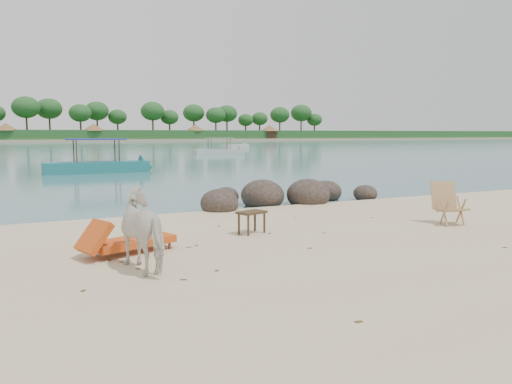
% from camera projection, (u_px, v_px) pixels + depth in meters
% --- Properties ---
extents(water, '(400.00, 400.00, 0.00)m').
position_uv_depth(water, '(48.00, 146.00, 89.27)').
color(water, '#3C7879').
rests_on(water, ground).
extents(far_shore, '(420.00, 90.00, 1.40)m').
position_uv_depth(far_shore, '(34.00, 140.00, 161.04)').
color(far_shore, tan).
rests_on(far_shore, ground).
extents(far_scenery, '(420.00, 18.00, 9.50)m').
position_uv_depth(far_scenery, '(38.00, 130.00, 130.80)').
color(far_scenery, '#1E4C1E').
rests_on(far_scenery, ground).
extents(boulders, '(6.32, 2.84, 0.99)m').
position_uv_depth(boulders, '(283.00, 197.00, 15.63)').
color(boulders, '#2D241E').
rests_on(boulders, ground).
extents(cow, '(1.00, 1.63, 1.28)m').
position_uv_depth(cow, '(148.00, 231.00, 7.88)').
color(cow, silver).
rests_on(cow, ground).
extents(side_table, '(0.69, 0.56, 0.48)m').
position_uv_depth(side_table, '(252.00, 224.00, 10.69)').
color(side_table, '#312013').
rests_on(side_table, ground).
extents(lounge_chair, '(1.99, 1.25, 0.56)m').
position_uv_depth(lounge_chair, '(133.00, 238.00, 9.01)').
color(lounge_chair, '#D35E18').
rests_on(lounge_chair, ground).
extents(deck_chair, '(0.86, 0.90, 1.00)m').
position_uv_depth(deck_chair, '(453.00, 205.00, 11.72)').
color(deck_chair, tan).
rests_on(deck_chair, ground).
extents(boat_near, '(6.46, 1.62, 3.13)m').
position_uv_depth(boat_near, '(96.00, 144.00, 28.16)').
color(boat_near, '#1D6F73').
rests_on(boat_near, water).
extents(boat_mid, '(5.97, 1.79, 2.87)m').
position_uv_depth(boat_mid, '(219.00, 140.00, 52.92)').
color(boat_mid, '#B6B7B2').
rests_on(boat_mid, water).
extents(boat_far, '(5.68, 3.99, 0.67)m').
position_uv_depth(boat_far, '(236.00, 146.00, 75.00)').
color(boat_far, beige).
rests_on(boat_far, water).
extents(dead_leaves, '(7.62, 6.55, 0.00)m').
position_uv_depth(dead_leaves, '(249.00, 249.00, 9.39)').
color(dead_leaves, brown).
rests_on(dead_leaves, ground).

